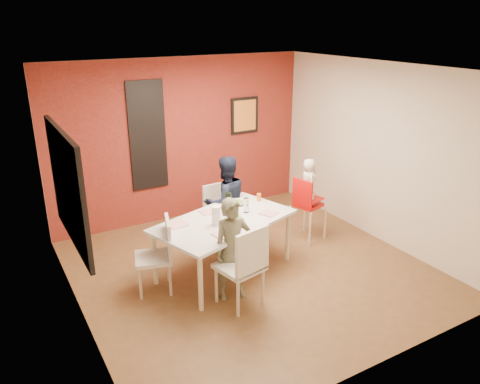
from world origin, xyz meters
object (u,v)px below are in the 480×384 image
chair_far (218,210)px  high_chair (306,203)px  toddler (308,182)px  wine_bottle (228,204)px  child_far (226,202)px  chair_left (160,251)px  dining_table (224,224)px  child_near (233,250)px  paper_towel_roll (216,216)px  chair_near (245,263)px

chair_far → high_chair: (1.16, -0.70, 0.12)m
toddler → wine_bottle: size_ratio=2.31×
high_chair → child_far: 1.25m
chair_left → child_far: (1.31, 0.68, 0.17)m
dining_table → child_near: (-0.21, -0.60, -0.05)m
wine_bottle → paper_towel_roll: size_ratio=1.20×
toddler → wine_bottle: (-1.44, -0.11, -0.03)m
paper_towel_roll → child_far: bearing=54.4°
chair_far → child_far: bearing=-91.3°
toddler → paper_towel_roll: toddler is taller
chair_left → paper_towel_roll: size_ratio=3.77×
child_far → wine_bottle: child_far is taller
chair_far → high_chair: size_ratio=0.87×
high_chair → chair_far: bearing=43.7°
wine_bottle → child_far: bearing=65.0°
child_near → toddler: (1.79, 0.85, 0.30)m
high_chair → child_near: child_near is taller
toddler → wine_bottle: bearing=115.2°
dining_table → wine_bottle: wine_bottle is taller
child_near → toddler: toddler is taller
dining_table → chair_left: (-0.91, 0.01, -0.17)m
chair_far → wine_bottle: bearing=-109.8°
wine_bottle → chair_far: bearing=72.1°
dining_table → chair_left: size_ratio=2.16×
child_far → dining_table: bearing=61.4°
chair_left → wine_bottle: wine_bottle is taller
child_near → paper_towel_roll: bearing=94.3°
child_far → high_chair: bearing=159.6°
chair_far → paper_towel_roll: (-0.56, -1.02, 0.41)m
chair_far → high_chair: bearing=-33.0°
chair_far → child_far: 0.32m
dining_table → chair_near: size_ratio=1.97×
child_near → child_far: size_ratio=0.93×
chair_left → child_near: 0.94m
dining_table → chair_left: chair_left is taller
chair_left → high_chair: size_ratio=0.94×
chair_far → wine_bottle: wine_bottle is taller
dining_table → chair_near: 0.88m
chair_near → high_chair: (1.74, 1.09, 0.02)m
high_chair → wine_bottle: wine_bottle is taller
chair_left → child_near: child_near is taller
paper_towel_roll → chair_far: bearing=61.4°
dining_table → chair_near: (-0.19, -0.85, -0.12)m
high_chair → paper_towel_roll: bearing=85.5°
chair_far → toddler: size_ratio=1.25×
chair_near → chair_left: size_ratio=1.10×
chair_left → paper_towel_roll: (0.75, -0.10, 0.36)m
chair_near → chair_far: size_ratio=1.19×
paper_towel_roll → chair_left: bearing=172.3°
paper_towel_roll → toddler: bearing=10.9°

